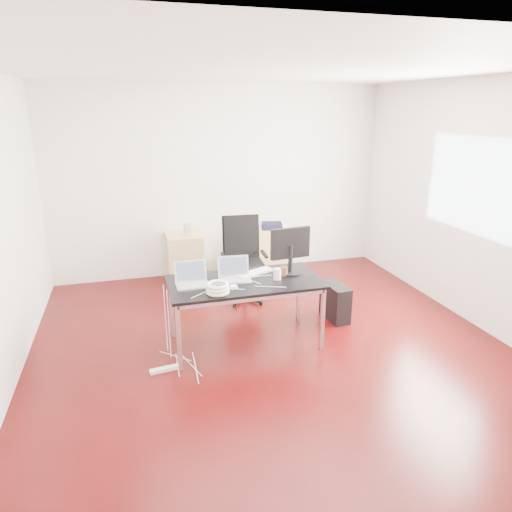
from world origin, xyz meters
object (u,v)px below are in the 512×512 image
object	(u,v)px
filing_cabinet_left	(185,258)
pc_tower	(335,302)
desk	(245,285)
filing_cabinet_right	(267,251)
office_chair	(243,254)

from	to	relation	value
filing_cabinet_left	pc_tower	distance (m)	2.41
desk	filing_cabinet_right	distance (m)	2.30
desk	pc_tower	bearing A→B (deg)	13.45
office_chair	filing_cabinet_left	bearing A→B (deg)	132.89
filing_cabinet_right	office_chair	bearing A→B (deg)	-124.87
desk	pc_tower	world-z (taller)	desk
desk	filing_cabinet_right	xyz separation A→B (m)	(0.88, 2.10, -0.33)
office_chair	pc_tower	distance (m)	1.38
filing_cabinet_left	filing_cabinet_right	xyz separation A→B (m)	(1.26, 0.00, 0.00)
desk	office_chair	bearing A→B (deg)	76.68
office_chair	filing_cabinet_right	world-z (taller)	office_chair
filing_cabinet_left	filing_cabinet_right	world-z (taller)	same
filing_cabinet_right	filing_cabinet_left	bearing A→B (deg)	180.00
desk	filing_cabinet_left	xyz separation A→B (m)	(-0.38, 2.10, -0.33)
desk	office_chair	xyz separation A→B (m)	(0.30, 1.25, -0.07)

